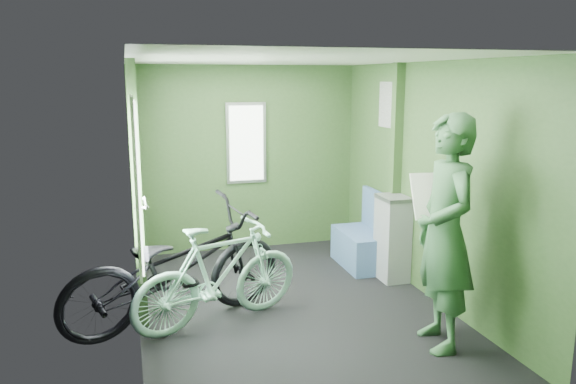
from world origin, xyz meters
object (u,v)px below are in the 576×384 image
at_px(bicycle_black, 180,325).
at_px(waste_box, 392,238).
at_px(bicycle_mint, 221,326).
at_px(bench_seat, 363,244).
at_px(passenger, 445,233).

height_order(bicycle_black, waste_box, waste_box).
bearing_deg(bicycle_black, waste_box, -96.37).
xyz_separation_m(bicycle_mint, bench_seat, (1.86, 1.17, 0.26)).
relative_size(waste_box, bench_seat, 1.07).
bearing_deg(bench_seat, waste_box, -76.24).
height_order(passenger, bench_seat, passenger).
distance_m(passenger, bench_seat, 2.12).
bearing_deg(passenger, waste_box, 176.10).
bearing_deg(passenger, bicycle_black, -107.42).
xyz_separation_m(bicycle_black, passenger, (2.01, -0.95, 0.94)).
bearing_deg(bicycle_mint, waste_box, -90.16).
xyz_separation_m(passenger, waste_box, (0.31, 1.50, -0.48)).
distance_m(bicycle_black, bench_seat, 2.45).
xyz_separation_m(bicycle_black, bench_seat, (2.20, 1.05, 0.26)).
height_order(waste_box, bench_seat, waste_box).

